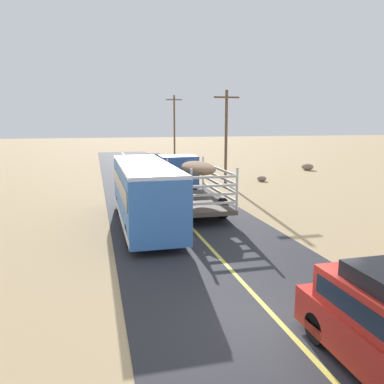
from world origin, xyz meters
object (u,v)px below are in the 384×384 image
Objects in this scene: livestock_truck at (185,176)px; power_pole_far at (174,126)px; car_far at (154,161)px; power_pole_mid at (226,134)px; boulder_near_shoulder at (262,179)px; bus at (145,192)px; boulder_mid_field at (307,167)px.

livestock_truck is 1.10× the size of power_pole_far.
power_pole_far is at bearing 62.41° from car_far.
boulder_near_shoulder is at bearing 4.70° from power_pole_mid.
livestock_truck is 6.07m from bus.
boulder_near_shoulder is (7.55, -13.83, -0.46)m from car_far.
boulder_near_shoulder is at bearing -142.88° from boulder_mid_field.
car_far is at bearing 105.92° from power_pole_mid.
boulder_mid_field is at bearing -52.46° from power_pole_far.
power_pole_mid is (4.03, -14.12, 3.53)m from car_far.
car_far is at bearing -117.59° from power_pole_far.
power_pole_mid is at bearing -175.30° from boulder_near_shoulder.
livestock_truck is at bearing -126.47° from power_pole_mid.
power_pole_mid is at bearing 55.00° from bus.
livestock_truck is 11.48× the size of boulder_near_shoulder.
power_pole_far is at bearing 79.75° from livestock_truck.
car_far is 0.56× the size of power_pole_mid.
boulder_mid_field is (15.79, -7.60, -0.34)m from car_far.
car_far is 15.76m from boulder_near_shoulder.
power_pole_mid is (5.23, 7.07, 2.43)m from livestock_truck.
power_pole_far reaches higher than bus.
bus is 1.14× the size of power_pole_far.
bus is 2.27× the size of car_far.
bus is at bearing -134.04° from boulder_near_shoulder.
boulder_mid_field is at bearing 38.67° from livestock_truck.
livestock_truck is at bearing 57.12° from bus.
livestock_truck is at bearing -139.94° from boulder_near_shoulder.
power_pole_mid reaches higher than bus.
bus is 11.83× the size of boulder_near_shoulder.
power_pole_far reaches higher than power_pole_mid.
livestock_truck is at bearing -93.24° from car_far.
livestock_truck is at bearing -141.33° from boulder_mid_field.
car_far is 9.57m from power_pole_far.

